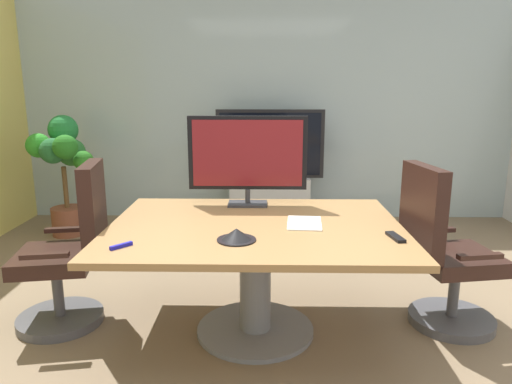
{
  "coord_description": "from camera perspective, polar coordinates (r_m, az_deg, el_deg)",
  "views": [
    {
      "loc": [
        -0.04,
        -2.71,
        1.59
      ],
      "look_at": [
        -0.1,
        0.34,
        0.88
      ],
      "focal_mm": 33.0,
      "sensor_mm": 36.0,
      "label": 1
    }
  ],
  "objects": [
    {
      "name": "whiteboard_marker",
      "position": [
        2.63,
        -16.02,
        -6.28
      ],
      "size": [
        0.1,
        0.11,
        0.02
      ],
      "primitive_type": "cube",
      "rotation": [
        0.0,
        0.0,
        0.82
      ],
      "color": "#1919A5",
      "rests_on": "conference_table"
    },
    {
      "name": "wall_display_unit",
      "position": [
        5.37,
        1.68,
        0.69
      ],
      "size": [
        1.2,
        0.36,
        1.31
      ],
      "color": "#B7BABC",
      "rests_on": "ground"
    },
    {
      "name": "conference_phone",
      "position": [
        2.63,
        -2.39,
        -5.25
      ],
      "size": [
        0.22,
        0.22,
        0.07
      ],
      "color": "black",
      "rests_on": "conference_table"
    },
    {
      "name": "office_chair_left",
      "position": [
        3.37,
        -21.61,
        -7.52
      ],
      "size": [
        0.63,
        0.61,
        1.09
      ],
      "rotation": [
        0.0,
        0.0,
        -1.4
      ],
      "color": "#4C4C51",
      "rests_on": "ground"
    },
    {
      "name": "office_chair_right",
      "position": [
        3.34,
        21.75,
        -7.73
      ],
      "size": [
        0.63,
        0.61,
        1.09
      ],
      "rotation": [
        0.0,
        0.0,
        1.73
      ],
      "color": "#4C4C51",
      "rests_on": "ground"
    },
    {
      "name": "wall_back_glass_partition",
      "position": [
        5.61,
        1.5,
        10.36
      ],
      "size": [
        5.8,
        0.1,
        2.66
      ],
      "primitive_type": "cube",
      "color": "#9EB2B7",
      "rests_on": "ground"
    },
    {
      "name": "paper_notepad",
      "position": [
        2.96,
        5.89,
        -3.77
      ],
      "size": [
        0.23,
        0.32,
        0.01
      ],
      "primitive_type": "cube",
      "rotation": [
        0.0,
        0.0,
        -0.08
      ],
      "color": "white",
      "rests_on": "conference_table"
    },
    {
      "name": "tv_monitor",
      "position": [
        3.33,
        -1.03,
        4.45
      ],
      "size": [
        0.84,
        0.18,
        0.64
      ],
      "color": "#333338",
      "rests_on": "conference_table"
    },
    {
      "name": "remote_control",
      "position": [
        2.78,
        16.55,
        -5.24
      ],
      "size": [
        0.08,
        0.18,
        0.02
      ],
      "primitive_type": "cube",
      "rotation": [
        0.0,
        0.0,
        0.17
      ],
      "color": "black",
      "rests_on": "conference_table"
    },
    {
      "name": "conference_table",
      "position": [
        2.98,
        -0.09,
        -7.22
      ],
      "size": [
        1.81,
        1.33,
        0.73
      ],
      "color": "olive",
      "rests_on": "ground"
    },
    {
      "name": "ground_plane",
      "position": [
        3.14,
        1.72,
        -17.33
      ],
      "size": [
        6.8,
        6.8,
        0.0
      ],
      "primitive_type": "plane",
      "color": "#7A664C"
    },
    {
      "name": "potted_plant",
      "position": [
        5.32,
        -22.3,
        3.23
      ],
      "size": [
        0.69,
        0.67,
        1.26
      ],
      "color": "brown",
      "rests_on": "ground"
    }
  ]
}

